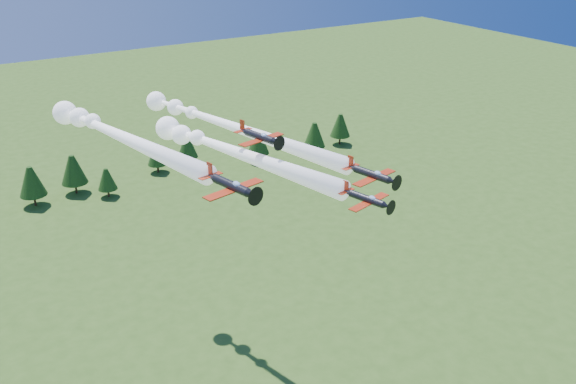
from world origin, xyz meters
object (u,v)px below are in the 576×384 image
plane_lead (227,149)px  plane_right (226,124)px  plane_left (115,133)px  plane_slot (260,137)px

plane_lead → plane_right: 19.22m
plane_left → plane_right: bearing=8.0°
plane_lead → plane_slot: plane_slot is taller
plane_right → plane_slot: 24.06m
plane_lead → plane_left: plane_left is taller
plane_slot → plane_right: bearing=62.2°
plane_lead → plane_left: 15.93m
plane_right → plane_slot: bearing=-118.0°
plane_left → plane_right: plane_left is taller
plane_left → plane_lead: bearing=-47.8°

